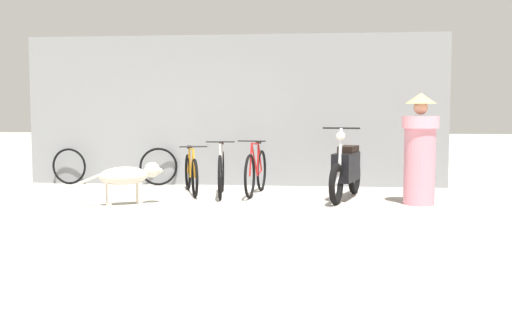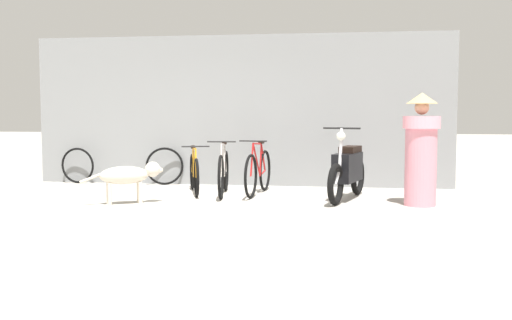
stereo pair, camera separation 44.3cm
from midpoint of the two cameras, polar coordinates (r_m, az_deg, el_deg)
ground_plane at (r=8.54m, az=-6.46°, el=-4.79°), size 60.00×60.00×0.00m
shop_wall_back at (r=11.37m, az=-3.29°, el=4.72°), size 7.94×0.20×2.83m
bicycle_0 at (r=10.27m, az=-7.43°, el=-1.28°), size 0.62×1.57×0.83m
bicycle_1 at (r=10.01m, az=-4.60°, el=-1.21°), size 0.46×1.73×0.92m
bicycle_2 at (r=10.06m, az=-1.27°, el=-1.15°), size 0.46×1.70×0.93m
motorcycle at (r=9.59m, az=7.26°, el=-0.93°), size 0.68×1.85×1.16m
stray_dog at (r=9.17m, az=-13.37°, el=-1.50°), size 1.12×0.71×0.63m
person_in_robes at (r=9.22m, az=14.02°, el=1.09°), size 0.73×0.73×1.67m
spare_tire_left at (r=12.09m, az=-18.38°, el=-0.57°), size 0.69×0.10×0.69m
spare_tire_right at (r=11.48m, az=-10.36°, el=-0.62°), size 0.69×0.29×0.72m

